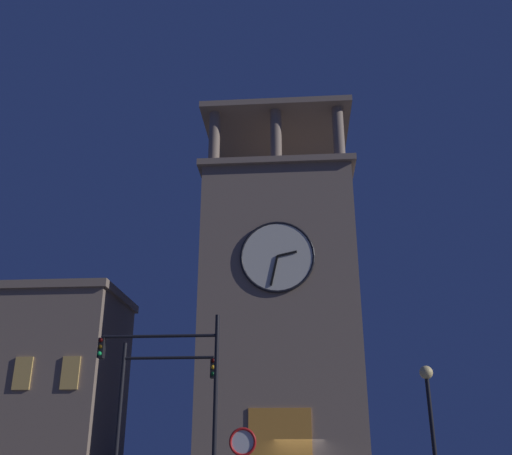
{
  "coord_description": "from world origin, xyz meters",
  "views": [
    {
      "loc": [
        -0.09,
        30.12,
        1.92
      ],
      "look_at": [
        2.47,
        -4.4,
        15.59
      ],
      "focal_mm": 39.91,
      "sensor_mm": 36.0,
      "label": 1
    }
  ],
  "objects_px": {
    "traffic_signal_near": "(151,396)",
    "street_lamp": "(430,408)",
    "traffic_signal_mid": "(179,379)",
    "no_horn_sign": "(243,449)",
    "clocktower": "(281,316)"
  },
  "relations": [
    {
      "from": "traffic_signal_mid",
      "to": "no_horn_sign",
      "type": "xyz_separation_m",
      "value": [
        -2.77,
        4.06,
        -2.39
      ]
    },
    {
      "from": "traffic_signal_mid",
      "to": "street_lamp",
      "type": "bearing_deg",
      "value": 170.36
    },
    {
      "from": "clocktower",
      "to": "no_horn_sign",
      "type": "relative_size",
      "value": 9.91
    },
    {
      "from": "traffic_signal_mid",
      "to": "no_horn_sign",
      "type": "bearing_deg",
      "value": 124.31
    },
    {
      "from": "no_horn_sign",
      "to": "street_lamp",
      "type": "bearing_deg",
      "value": -156.12
    },
    {
      "from": "traffic_signal_mid",
      "to": "clocktower",
      "type": "bearing_deg",
      "value": -104.15
    },
    {
      "from": "traffic_signal_mid",
      "to": "street_lamp",
      "type": "xyz_separation_m",
      "value": [
        -8.62,
        1.46,
        -1.14
      ]
    },
    {
      "from": "traffic_signal_near",
      "to": "no_horn_sign",
      "type": "relative_size",
      "value": 2.33
    },
    {
      "from": "street_lamp",
      "to": "no_horn_sign",
      "type": "distance_m",
      "value": 6.52
    },
    {
      "from": "traffic_signal_near",
      "to": "street_lamp",
      "type": "distance_m",
      "value": 10.32
    },
    {
      "from": "clocktower",
      "to": "traffic_signal_near",
      "type": "distance_m",
      "value": 14.2
    },
    {
      "from": "traffic_signal_near",
      "to": "no_horn_sign",
      "type": "height_order",
      "value": "traffic_signal_near"
    },
    {
      "from": "traffic_signal_mid",
      "to": "traffic_signal_near",
      "type": "bearing_deg",
      "value": -43.31
    },
    {
      "from": "traffic_signal_near",
      "to": "street_lamp",
      "type": "bearing_deg",
      "value": 164.77
    },
    {
      "from": "traffic_signal_mid",
      "to": "no_horn_sign",
      "type": "distance_m",
      "value": 5.46
    }
  ]
}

